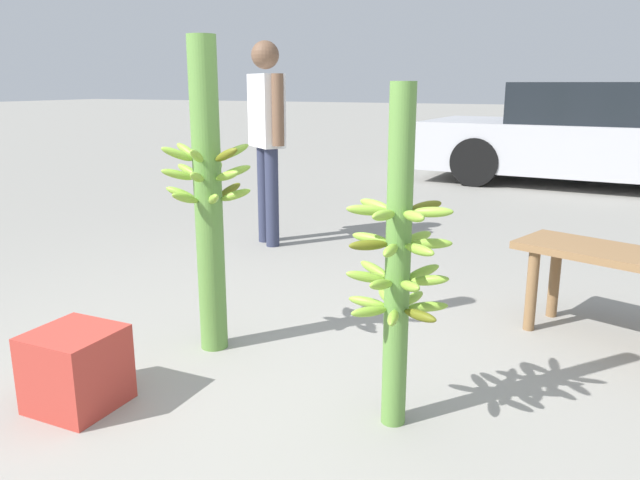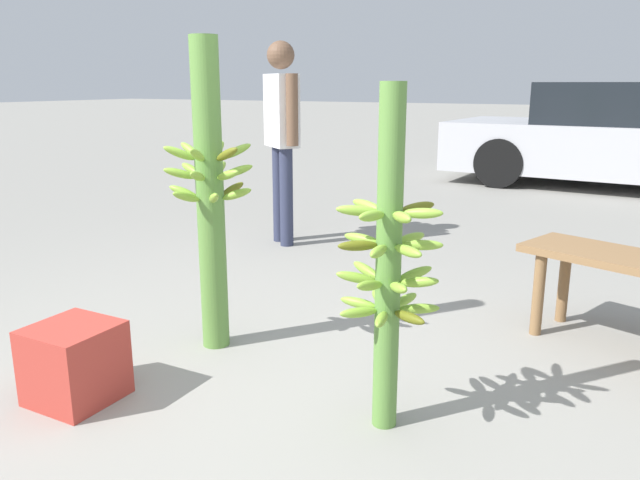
{
  "view_description": "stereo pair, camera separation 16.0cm",
  "coord_description": "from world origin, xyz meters",
  "px_view_note": "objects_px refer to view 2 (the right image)",
  "views": [
    {
      "loc": [
        1.25,
        -2.0,
        1.31
      ],
      "look_at": [
        0.01,
        0.63,
        0.58
      ],
      "focal_mm": 35.0,
      "sensor_mm": 36.0,
      "label": 1
    },
    {
      "loc": [
        1.39,
        -1.93,
        1.31
      ],
      "look_at": [
        0.01,
        0.63,
        0.58
      ],
      "focal_mm": 35.0,
      "sensor_mm": 36.0,
      "label": 2
    }
  ],
  "objects_px": {
    "vendor_person": "(282,125)",
    "parked_car": "(628,137)",
    "banana_stalk_left": "(210,195)",
    "banana_stalk_center": "(388,263)",
    "produce_crate": "(75,363)"
  },
  "relations": [
    {
      "from": "vendor_person",
      "to": "parked_car",
      "type": "relative_size",
      "value": 0.37
    },
    {
      "from": "banana_stalk_left",
      "to": "banana_stalk_center",
      "type": "bearing_deg",
      "value": -16.19
    },
    {
      "from": "vendor_person",
      "to": "parked_car",
      "type": "height_order",
      "value": "vendor_person"
    },
    {
      "from": "parked_car",
      "to": "banana_stalk_left",
      "type": "bearing_deg",
      "value": 169.69
    },
    {
      "from": "vendor_person",
      "to": "parked_car",
      "type": "xyz_separation_m",
      "value": [
        2.36,
        4.58,
        -0.34
      ]
    },
    {
      "from": "produce_crate",
      "to": "banana_stalk_left",
      "type": "bearing_deg",
      "value": 77.19
    },
    {
      "from": "banana_stalk_left",
      "to": "parked_car",
      "type": "distance_m",
      "value": 6.73
    },
    {
      "from": "parked_car",
      "to": "produce_crate",
      "type": "xyz_separation_m",
      "value": [
        -1.73,
        -7.29,
        -0.48
      ]
    },
    {
      "from": "banana_stalk_left",
      "to": "produce_crate",
      "type": "height_order",
      "value": "banana_stalk_left"
    },
    {
      "from": "banana_stalk_left",
      "to": "produce_crate",
      "type": "xyz_separation_m",
      "value": [
        -0.17,
        -0.74,
        -0.62
      ]
    },
    {
      "from": "banana_stalk_left",
      "to": "banana_stalk_center",
      "type": "xyz_separation_m",
      "value": [
        1.07,
        -0.31,
        -0.12
      ]
    },
    {
      "from": "banana_stalk_center",
      "to": "vendor_person",
      "type": "bearing_deg",
      "value": 129.32
    },
    {
      "from": "vendor_person",
      "to": "banana_stalk_center",
      "type": "bearing_deg",
      "value": 167.9
    },
    {
      "from": "parked_car",
      "to": "produce_crate",
      "type": "height_order",
      "value": "parked_car"
    },
    {
      "from": "banana_stalk_left",
      "to": "vendor_person",
      "type": "bearing_deg",
      "value": 112.14
    }
  ]
}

